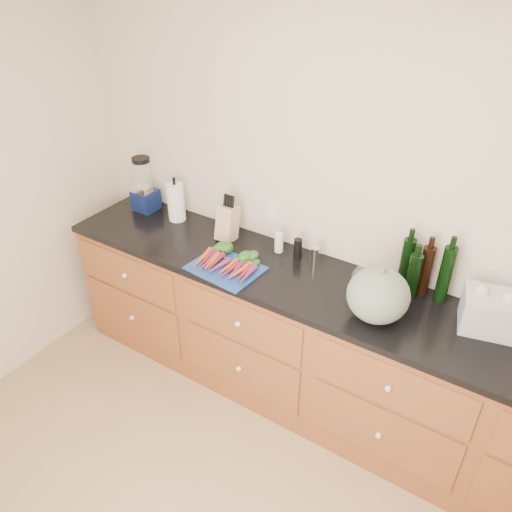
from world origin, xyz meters
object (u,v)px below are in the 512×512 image
Objects in this scene: blender_appliance at (144,187)px; paper_towel at (176,202)px; cutting_board at (226,268)px; tomato_box at (368,277)px; squash at (378,295)px; carrots at (229,262)px; knife_block at (228,223)px.

paper_towel is (0.28, 0.00, -0.04)m from blender_appliance.
blender_appliance is 1.48× the size of paper_towel.
tomato_box is (0.76, 0.33, 0.03)m from cutting_board.
carrots is at bearing -178.70° from squash.
knife_block reaches higher than tomato_box.
squash is (0.90, 0.06, 0.14)m from cutting_board.
cutting_board is at bearing -176.41° from squash.
knife_block is (-0.19, 0.30, 0.11)m from cutting_board.
tomato_box is at bearing 21.26° from carrots.
cutting_board is at bearing -57.09° from knife_block.
carrots reaches higher than cutting_board.
blender_appliance is at bearing 178.59° from knife_block.
blender_appliance is 1.75× the size of knife_block.
squash is 0.33m from tomato_box.
blender_appliance reaches higher than squash.
tomato_box is at bearing 0.41° from blender_appliance.
squash is at bearing 3.59° from cutting_board.
cutting_board is 1.56× the size of paper_towel.
tomato_box is (1.39, 0.01, -0.10)m from paper_towel.
knife_block is at bearing 122.91° from cutting_board.
knife_block is at bearing -178.19° from tomato_box.
blender_appliance is (-1.83, 0.26, 0.03)m from squash.
tomato_box is (1.68, 0.01, -0.14)m from blender_appliance.
paper_towel is (-0.64, 0.32, 0.13)m from cutting_board.
carrots is at bearing 90.00° from cutting_board.
carrots is 0.96× the size of blender_appliance.
knife_block is (-1.10, 0.24, -0.03)m from squash.
carrots is at bearing -17.00° from blender_appliance.
paper_towel is at bearing 0.42° from blender_appliance.
carrots is 0.97m from blender_appliance.
blender_appliance reaches higher than tomato_box.
carrots is 1.43× the size of paper_towel.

